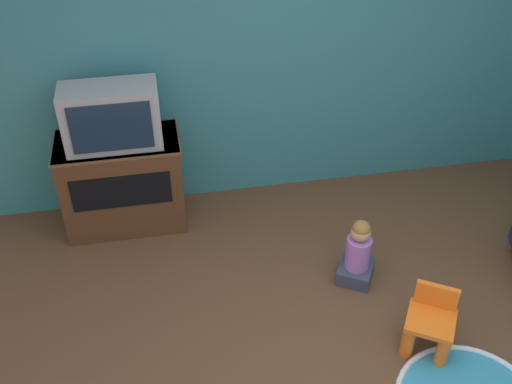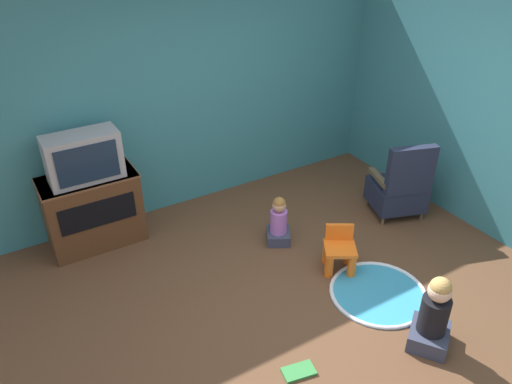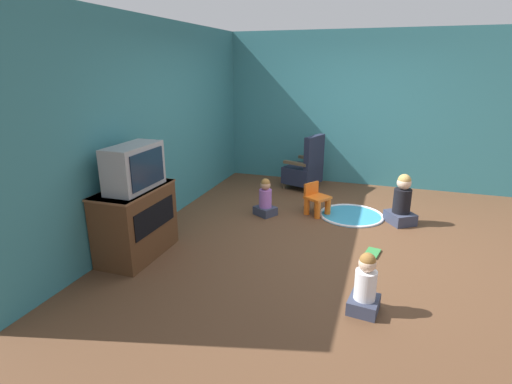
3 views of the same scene
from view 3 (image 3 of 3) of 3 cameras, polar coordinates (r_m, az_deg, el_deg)
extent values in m
plane|color=brown|center=(5.38, 10.36, -5.51)|extent=(30.00, 30.00, 0.00)
cube|color=teal|center=(5.56, -13.87, 9.37)|extent=(5.49, 0.12, 2.67)
cube|color=teal|center=(7.39, 16.23, 11.15)|extent=(0.12, 5.38, 2.67)
cube|color=#4C2D19|center=(4.71, -16.77, -4.17)|extent=(0.95, 0.50, 0.80)
cube|color=brown|center=(4.59, -17.20, 0.33)|extent=(0.97, 0.51, 0.02)
cube|color=black|center=(4.54, -14.23, -3.49)|extent=(0.76, 0.01, 0.29)
cube|color=#939399|center=(4.50, -17.05, 3.39)|extent=(0.72, 0.33, 0.49)
cube|color=#142338|center=(4.40, -15.22, 3.25)|extent=(0.59, 0.02, 0.38)
cylinder|color=brown|center=(7.47, 6.04, 1.76)|extent=(0.04, 0.04, 0.10)
cylinder|color=brown|center=(7.08, 4.00, 0.90)|extent=(0.04, 0.04, 0.10)
cylinder|color=brown|center=(7.26, 9.04, 1.16)|extent=(0.04, 0.04, 0.10)
cylinder|color=brown|center=(6.86, 7.12, 0.24)|extent=(0.04, 0.04, 0.10)
cube|color=#1E2338|center=(7.11, 6.61, 2.54)|extent=(0.71, 0.68, 0.29)
cube|color=#1E2338|center=(6.90, 8.33, 5.65)|extent=(0.54, 0.27, 0.56)
cube|color=brown|center=(7.26, 7.69, 4.82)|extent=(0.21, 0.44, 0.05)
cube|color=brown|center=(6.84, 5.61, 4.09)|extent=(0.21, 0.44, 0.05)
cylinder|color=orange|center=(5.75, 8.78, -2.41)|extent=(0.09, 0.09, 0.28)
cylinder|color=orange|center=(5.91, 10.22, -1.92)|extent=(0.09, 0.09, 0.28)
cylinder|color=orange|center=(5.87, 7.28, -1.88)|extent=(0.09, 0.09, 0.28)
cylinder|color=orange|center=(6.03, 8.72, -1.42)|extent=(0.09, 0.09, 0.28)
cube|color=orange|center=(5.85, 8.81, -0.79)|extent=(0.42, 0.41, 0.04)
cube|color=orange|center=(5.90, 7.90, 0.51)|extent=(0.26, 0.18, 0.18)
cylinder|color=teal|center=(5.97, 13.45, -3.28)|extent=(0.92, 0.92, 0.01)
torus|color=silver|center=(5.97, 13.45, -3.24)|extent=(0.93, 0.93, 0.04)
cube|color=#33384C|center=(3.81, 15.11, -15.25)|extent=(0.32, 0.29, 0.13)
cylinder|color=silver|center=(3.71, 15.36, -12.67)|extent=(0.19, 0.19, 0.27)
sphere|color=beige|center=(3.61, 15.63, -9.81)|extent=(0.15, 0.15, 0.15)
sphere|color=olive|center=(3.60, 15.67, -9.43)|extent=(0.14, 0.14, 0.14)
cube|color=#33384C|center=(5.88, 19.88, -3.47)|extent=(0.47, 0.46, 0.16)
cylinder|color=black|center=(5.80, 20.13, -1.20)|extent=(0.23, 0.23, 0.33)
sphere|color=beige|center=(5.72, 20.41, 1.24)|extent=(0.19, 0.19, 0.19)
sphere|color=tan|center=(5.71, 20.44, 1.55)|extent=(0.17, 0.17, 0.17)
cube|color=#33384C|center=(5.83, 1.33, -2.70)|extent=(0.35, 0.37, 0.12)
cylinder|color=#A566BF|center=(5.77, 1.34, -0.90)|extent=(0.18, 0.18, 0.26)
sphere|color=tan|center=(5.70, 1.36, 1.02)|extent=(0.15, 0.15, 0.15)
sphere|color=olive|center=(5.70, 1.36, 1.27)|extent=(0.14, 0.14, 0.14)
cube|color=#337F3D|center=(4.87, 16.28, -8.37)|extent=(0.28, 0.19, 0.02)
camera|label=1|loc=(4.31, 44.10, 29.18)|focal=42.00mm
camera|label=2|loc=(3.62, 62.01, 27.97)|focal=35.00mm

